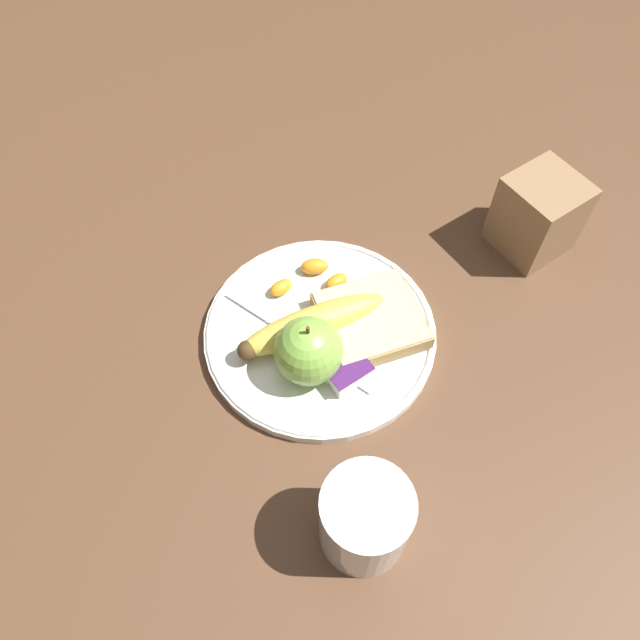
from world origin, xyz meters
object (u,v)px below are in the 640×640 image
Objects in this scene: banana at (313,326)px; fork at (312,345)px; bread_slice at (370,320)px; apple at (308,351)px; jam_packet at (347,371)px; juice_glass at (365,520)px; plate at (320,332)px; condiment_caddy at (538,215)px.

banana is 0.88× the size of fork.
bread_slice is 0.65× the size of fork.
banana is at bearing 156.79° from bread_slice.
apple reaches higher than jam_packet.
bread_slice reaches higher than fork.
fork is 0.05m from jam_packet.
juice_glass is at bearing -128.88° from bread_slice.
fork is (-0.01, -0.01, -0.02)m from banana.
bread_slice is at bearing 3.56° from apple.
banana is at bearing 122.87° from fork.
plate is at bearing 151.10° from bread_slice.
jam_packet is (-0.01, -0.06, 0.01)m from plate.
apple is 0.83× the size of condiment_caddy.
jam_packet reaches higher than fork.
condiment_caddy is at bearing 5.61° from jam_packet.
fork is at bearing 48.08° from apple.
fork is (0.02, 0.02, -0.03)m from apple.
bread_slice is at bearing 51.12° from juice_glass.
bread_slice is (0.06, -0.02, -0.01)m from banana.
apple reaches higher than juice_glass.
bread_slice is (0.08, 0.01, -0.02)m from apple.
bread_slice is 2.82× the size of jam_packet.
fork is 2.01× the size of condiment_caddy.
bread_slice is 0.07m from jam_packet.
plate is at bearing 8.74° from banana.
juice_glass is at bearing -112.04° from banana.
condiment_caddy is at bearing 23.61° from juice_glass.
jam_packet is at bearing -9.26° from fork.
fork is at bearing -128.19° from banana.
plate is at bearing 41.32° from apple.
banana is 0.06m from jam_packet.
bread_slice is 0.23m from condiment_caddy.
banana reaches higher than fork.
condiment_caddy reaches higher than jam_packet.
juice_glass is 0.20m from fork.
bread_slice is at bearing -28.90° from plate.
apple is 0.47× the size of banana.
juice_glass is 2.00× the size of jam_packet.
condiment_caddy reaches higher than fork.
condiment_caddy is at bearing 67.06° from fork.
fork is (0.07, 0.18, -0.03)m from juice_glass.
bread_slice and jam_packet have the same top height.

